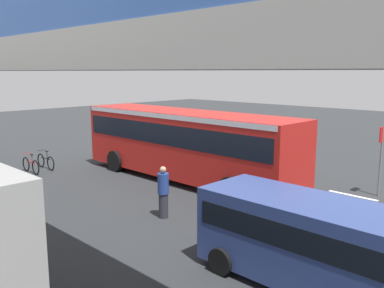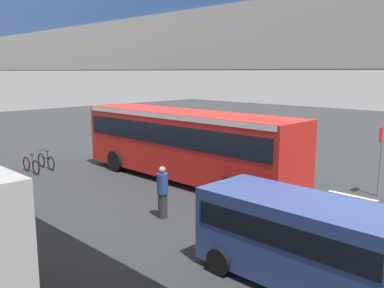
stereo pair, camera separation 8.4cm
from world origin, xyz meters
name	(u,v)px [view 2 (the right image)]	position (x,y,z in m)	size (l,w,h in m)	color
ground	(204,179)	(0.00, 0.00, 0.00)	(80.00, 80.00, 0.00)	#2D3033
city_bus	(185,139)	(0.59, 0.62, 1.88)	(11.54, 2.85, 3.15)	red
parked_van	(299,235)	(-8.00, 5.39, 1.18)	(4.80, 2.17, 2.05)	#33478C
bicycle_black	(46,161)	(7.26, 4.07, 0.37)	(1.77, 0.44, 0.96)	black
bicycle_red	(31,165)	(6.95, 5.00, 0.37)	(1.77, 0.44, 0.96)	black
pedestrian	(163,192)	(-2.42, 4.68, 0.89)	(0.38, 0.38, 1.79)	#2D2D38
traffic_sign	(382,150)	(-6.74, -2.99, 1.89)	(0.08, 0.60, 2.80)	slate
lane_dash_leftmost	(353,196)	(-6.00, -2.32, 0.00)	(2.00, 0.20, 0.01)	silver
lane_dash_left	(269,178)	(-2.00, -2.32, 0.00)	(2.00, 0.20, 0.01)	silver
lane_dash_centre	(206,165)	(2.00, -2.32, 0.00)	(2.00, 0.20, 0.01)	silver
lane_dash_right	(157,154)	(6.00, -2.32, 0.00)	(2.00, 0.20, 0.01)	silver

